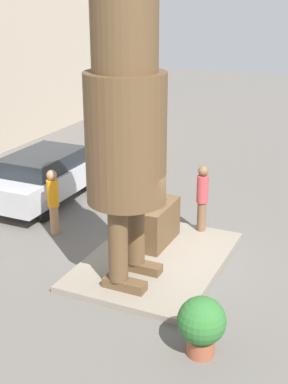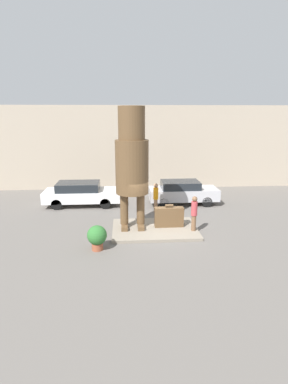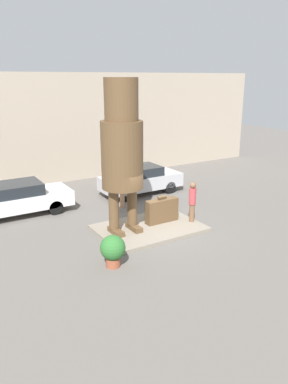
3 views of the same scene
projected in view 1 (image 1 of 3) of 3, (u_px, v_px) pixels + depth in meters
name	position (u px, v px, depth m)	size (l,w,h in m)	color
ground_plane	(156.00, 263.00, 12.24)	(60.00, 60.00, 0.00)	#605B56
pedestal	(156.00, 260.00, 12.22)	(4.17, 2.92, 0.14)	gray
statue_figure	(126.00, 120.00, 10.12)	(1.58, 1.58, 5.84)	brown
giant_suitcase	(162.00, 224.00, 12.70)	(1.44, 0.39, 1.16)	brown
tourist	(202.00, 196.00, 13.25)	(0.29, 0.29, 1.72)	brown
parked_car_silver	(47.00, 175.00, 15.60)	(4.34, 1.73, 1.50)	#B7B7BC
planter_pot	(202.00, 324.00, 8.99)	(0.84, 0.84, 1.09)	brown
worker_hivis	(53.00, 200.00, 13.37)	(0.29, 0.29, 1.72)	#A87A56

